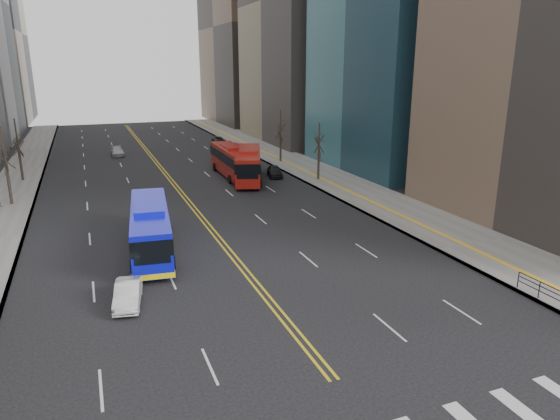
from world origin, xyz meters
name	(u,v)px	position (x,y,z in m)	size (l,w,h in m)	color
sidewalk_right	(312,170)	(17.50, 45.00, 0.07)	(7.00, 130.00, 0.15)	gray
sidewalk_left	(11,195)	(-16.50, 45.00, 0.07)	(5.00, 130.00, 0.15)	gray
centerline	(160,166)	(0.00, 55.00, 0.01)	(0.55, 100.00, 0.01)	gold
street_trees	(108,160)	(-7.18, 34.55, 4.87)	(35.20, 47.20, 7.60)	#2C211A
blue_bus	(150,227)	(-5.15, 23.56, 1.85)	(3.88, 12.31, 3.52)	#0E12D7
red_bus_near	(248,163)	(8.45, 42.98, 2.06)	(6.36, 12.01, 3.72)	#A41911
red_bus_far	(232,159)	(7.36, 45.74, 2.07)	(3.13, 11.86, 3.73)	#A41911
car_white	(128,294)	(-7.51, 15.55, 0.64)	(1.35, 3.87, 1.27)	silver
car_dark_mid	(275,171)	(11.94, 43.62, 0.66)	(1.56, 3.89, 1.33)	black
car_silver	(117,152)	(-4.57, 65.56, 0.61)	(1.72, 4.23, 1.23)	#ABAAB0
car_dark_far	(219,140)	(12.50, 71.79, 0.55)	(1.82, 3.95, 1.10)	black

